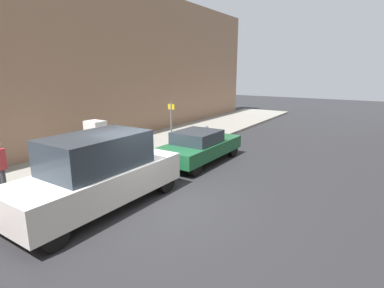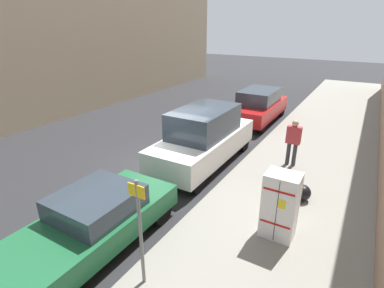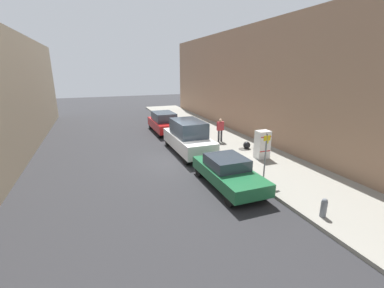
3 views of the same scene
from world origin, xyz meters
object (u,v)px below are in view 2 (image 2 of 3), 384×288
(trash_bag, at_px, (303,193))
(parked_sedan_green, at_px, (93,221))
(discarded_refrigerator, at_px, (280,205))
(street_sign_post, at_px, (140,228))
(pedestrian_walking_far, at_px, (293,140))
(parked_van_white, at_px, (204,137))
(parked_suv_red, at_px, (258,105))

(trash_bag, xyz_separation_m, parked_sedan_green, (3.79, 4.34, 0.33))
(discarded_refrigerator, height_order, parked_sedan_green, discarded_refrigerator)
(street_sign_post, height_order, parked_sedan_green, street_sign_post)
(street_sign_post, relative_size, pedestrian_walking_far, 1.35)
(trash_bag, distance_m, parked_van_white, 3.97)
(discarded_refrigerator, relative_size, parked_van_white, 0.33)
(pedestrian_walking_far, bearing_deg, parked_van_white, -77.93)
(street_sign_post, bearing_deg, parked_sedan_green, -11.29)
(discarded_refrigerator, xyz_separation_m, parked_suv_red, (3.60, -8.93, -0.10))
(street_sign_post, xyz_separation_m, parked_suv_red, (1.74, -11.71, -0.56))
(trash_bag, height_order, parked_suv_red, parked_suv_red)
(trash_bag, distance_m, parked_sedan_green, 5.77)
(trash_bag, height_order, parked_sedan_green, parked_sedan_green)
(parked_sedan_green, bearing_deg, street_sign_post, 168.71)
(pedestrian_walking_far, bearing_deg, parked_suv_red, -159.71)
(pedestrian_walking_far, distance_m, parked_sedan_green, 7.16)
(parked_suv_red, bearing_deg, street_sign_post, 98.44)
(pedestrian_walking_far, xyz_separation_m, parked_sedan_green, (2.91, 6.53, -0.41))
(pedestrian_walking_far, relative_size, parked_suv_red, 0.37)
(parked_van_white, distance_m, parked_sedan_green, 5.31)
(parked_suv_red, bearing_deg, discarded_refrigerator, 111.94)
(parked_suv_red, distance_m, parked_van_white, 6.06)
(parked_van_white, xyz_separation_m, parked_sedan_green, (0.00, 5.30, -0.33))
(discarded_refrigerator, height_order, parked_van_white, parked_van_white)
(pedestrian_walking_far, height_order, parked_van_white, parked_van_white)
(parked_suv_red, xyz_separation_m, parked_van_white, (-0.00, 6.06, 0.17))
(street_sign_post, distance_m, pedestrian_walking_far, 6.99)
(parked_van_white, bearing_deg, parked_suv_red, -90.00)
(discarded_refrigerator, bearing_deg, pedestrian_walking_far, -80.51)
(parked_van_white, bearing_deg, discarded_refrigerator, 141.39)
(parked_suv_red, bearing_deg, trash_bag, 118.33)
(trash_bag, height_order, pedestrian_walking_far, pedestrian_walking_far)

